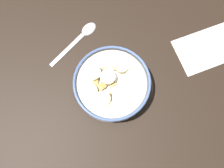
# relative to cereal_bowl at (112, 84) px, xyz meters

# --- Properties ---
(ground_plane) EXTENTS (1.08, 1.08, 0.02)m
(ground_plane) POSITION_rel_cereal_bowl_xyz_m (-0.00, -0.00, -0.04)
(ground_plane) COLOR black
(cereal_bowl) EXTENTS (0.16, 0.16, 0.05)m
(cereal_bowl) POSITION_rel_cereal_bowl_xyz_m (0.00, 0.00, 0.00)
(cereal_bowl) COLOR silver
(cereal_bowl) RESTS_ON ground_plane
(spoon) EXTENTS (0.13, 0.11, 0.01)m
(spoon) POSITION_rel_cereal_bowl_xyz_m (0.05, -0.14, -0.02)
(spoon) COLOR #B7B7BC
(spoon) RESTS_ON ground_plane
(folded_napkin) EXTENTS (0.17, 0.12, 0.00)m
(folded_napkin) POSITION_rel_cereal_bowl_xyz_m (-0.25, -0.05, -0.03)
(folded_napkin) COLOR white
(folded_napkin) RESTS_ON ground_plane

